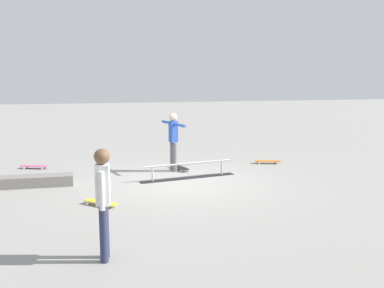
# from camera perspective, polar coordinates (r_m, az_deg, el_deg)

# --- Properties ---
(ground_plane) EXTENTS (60.00, 60.00, 0.00)m
(ground_plane) POSITION_cam_1_polar(r_m,az_deg,el_deg) (11.24, -1.54, -5.01)
(ground_plane) COLOR gray
(grind_rail) EXTENTS (2.64, 0.75, 0.42)m
(grind_rail) POSITION_cam_1_polar(r_m,az_deg,el_deg) (11.64, -0.50, -3.58)
(grind_rail) COLOR black
(grind_rail) RESTS_ON ground_plane
(skate_ledge) EXTENTS (2.11, 0.50, 0.26)m
(skate_ledge) POSITION_cam_1_polar(r_m,az_deg,el_deg) (11.53, -20.39, -4.56)
(skate_ledge) COLOR gray
(skate_ledge) RESTS_ON ground_plane
(skater_main) EXTENTS (0.48, 1.29, 1.65)m
(skater_main) POSITION_cam_1_polar(r_m,az_deg,el_deg) (12.35, -2.44, 0.84)
(skater_main) COLOR slate
(skater_main) RESTS_ON ground_plane
(skateboard_main) EXTENTS (0.45, 0.82, 0.09)m
(skateboard_main) POSITION_cam_1_polar(r_m,az_deg,el_deg) (12.64, -1.61, -3.05)
(skateboard_main) COLOR black
(skateboard_main) RESTS_ON ground_plane
(bystander_white_shirt) EXTENTS (0.23, 0.39, 1.69)m
(bystander_white_shirt) POSITION_cam_1_polar(r_m,az_deg,el_deg) (6.61, -11.47, -6.90)
(bystander_white_shirt) COLOR #2D3351
(bystander_white_shirt) RESTS_ON ground_plane
(loose_skateboard_yellow) EXTENTS (0.73, 0.69, 0.09)m
(loose_skateboard_yellow) POSITION_cam_1_polar(r_m,az_deg,el_deg) (9.50, -11.78, -7.44)
(loose_skateboard_yellow) COLOR yellow
(loose_skateboard_yellow) RESTS_ON ground_plane
(loose_skateboard_pink) EXTENTS (0.82, 0.43, 0.09)m
(loose_skateboard_pink) POSITION_cam_1_polar(r_m,az_deg,el_deg) (13.59, -19.78, -2.73)
(loose_skateboard_pink) COLOR #E05993
(loose_skateboard_pink) RESTS_ON ground_plane
(loose_skateboard_orange) EXTENTS (0.82, 0.40, 0.09)m
(loose_skateboard_orange) POSITION_cam_1_polar(r_m,az_deg,el_deg) (13.70, 9.78, -2.22)
(loose_skateboard_orange) COLOR orange
(loose_skateboard_orange) RESTS_ON ground_plane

